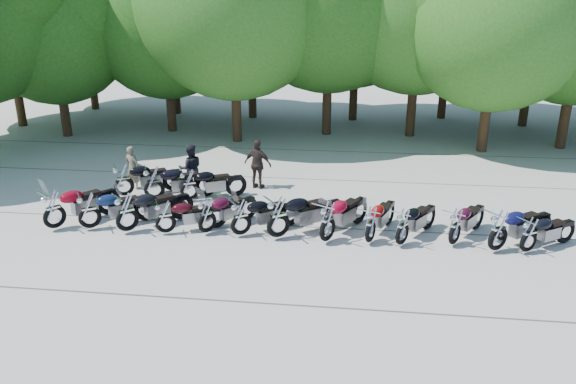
# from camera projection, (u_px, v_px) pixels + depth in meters

# --- Properties ---
(ground) EXTENTS (90.00, 90.00, 0.00)m
(ground) POSITION_uv_depth(u_px,v_px,m) (282.00, 247.00, 15.69)
(ground) COLOR #9F9A90
(ground) RESTS_ON ground
(tree_0) EXTENTS (7.50, 7.50, 9.21)m
(tree_0) POSITION_uv_depth(u_px,v_px,m) (5.00, 17.00, 27.64)
(tree_0) COLOR #3A2614
(tree_0) RESTS_ON ground
(tree_1) EXTENTS (6.97, 6.97, 8.55)m
(tree_1) POSITION_uv_depth(u_px,v_px,m) (53.00, 29.00, 25.77)
(tree_1) COLOR #3A2614
(tree_1) RESTS_ON ground
(tree_2) EXTENTS (7.31, 7.31, 8.97)m
(tree_2) POSITION_uv_depth(u_px,v_px,m) (165.00, 22.00, 26.65)
(tree_2) COLOR #3A2614
(tree_2) RESTS_ON ground
(tree_3) EXTENTS (8.70, 8.70, 10.67)m
(tree_3) POSITION_uv_depth(u_px,v_px,m) (233.00, 0.00, 24.41)
(tree_3) COLOR #3A2614
(tree_3) RESTS_ON ground
(tree_6) EXTENTS (8.00, 8.00, 9.82)m
(tree_6) POSITION_uv_depth(u_px,v_px,m) (498.00, 14.00, 22.95)
(tree_6) COLOR #3A2614
(tree_6) RESTS_ON ground
(tree_9) EXTENTS (7.59, 7.59, 9.32)m
(tree_9) POSITION_uv_depth(u_px,v_px,m) (84.00, 12.00, 31.71)
(tree_9) COLOR #3A2614
(tree_9) RESTS_ON ground
(tree_10) EXTENTS (7.78, 7.78, 9.55)m
(tree_10) POSITION_uv_depth(u_px,v_px,m) (170.00, 11.00, 30.50)
(tree_10) COLOR #3A2614
(tree_10) RESTS_ON ground
(tree_11) EXTENTS (7.56, 7.56, 9.28)m
(tree_11) POSITION_uv_depth(u_px,v_px,m) (251.00, 15.00, 29.55)
(tree_11) COLOR #3A2614
(tree_11) RESTS_ON ground
(tree_12) EXTENTS (7.88, 7.88, 9.67)m
(tree_12) POSITION_uv_depth(u_px,v_px,m) (357.00, 10.00, 28.89)
(tree_12) COLOR #3A2614
(tree_12) RESTS_ON ground
(tree_13) EXTENTS (8.31, 8.31, 10.20)m
(tree_13) POSITION_uv_depth(u_px,v_px,m) (452.00, 4.00, 29.18)
(tree_13) COLOR #3A2614
(tree_13) RESTS_ON ground
(tree_14) EXTENTS (8.02, 8.02, 9.84)m
(tree_14) POSITION_uv_depth(u_px,v_px,m) (539.00, 9.00, 27.52)
(tree_14) COLOR #3A2614
(tree_14) RESTS_ON ground
(motorcycle_0) EXTENTS (2.07, 2.39, 1.38)m
(motorcycle_0) POSITION_uv_depth(u_px,v_px,m) (53.00, 208.00, 16.58)
(motorcycle_0) COLOR maroon
(motorcycle_0) RESTS_ON ground
(motorcycle_1) EXTENTS (2.34, 1.85, 1.31)m
(motorcycle_1) POSITION_uv_depth(u_px,v_px,m) (89.00, 209.00, 16.59)
(motorcycle_1) COLOR #0D1B39
(motorcycle_1) RESTS_ON ground
(motorcycle_2) EXTENTS (2.27, 2.24, 1.38)m
(motorcycle_2) POSITION_uv_depth(u_px,v_px,m) (126.00, 211.00, 16.37)
(motorcycle_2) COLOR black
(motorcycle_2) RESTS_ON ground
(motorcycle_3) EXTENTS (2.15, 1.47, 1.17)m
(motorcycle_3) POSITION_uv_depth(u_px,v_px,m) (165.00, 216.00, 16.31)
(motorcycle_3) COLOR black
(motorcycle_3) RESTS_ON ground
(motorcycle_4) EXTENTS (1.88, 2.15, 1.24)m
(motorcycle_4) POSITION_uv_depth(u_px,v_px,m) (207.00, 214.00, 16.33)
(motorcycle_4) COLOR #3D081C
(motorcycle_4) RESTS_ON ground
(motorcycle_5) EXTENTS (2.22, 1.88, 1.27)m
(motorcycle_5) POSITION_uv_depth(u_px,v_px,m) (241.00, 216.00, 16.15)
(motorcycle_5) COLOR black
(motorcycle_5) RESTS_ON ground
(motorcycle_6) EXTENTS (2.53, 2.15, 1.45)m
(motorcycle_6) POSITION_uv_depth(u_px,v_px,m) (278.00, 216.00, 15.95)
(motorcycle_6) COLOR black
(motorcycle_6) RESTS_ON ground
(motorcycle_7) EXTENTS (1.88, 2.49, 1.39)m
(motorcycle_7) POSITION_uv_depth(u_px,v_px,m) (328.00, 220.00, 15.73)
(motorcycle_7) COLOR #9D051F
(motorcycle_7) RESTS_ON ground
(motorcycle_8) EXTENTS (1.43, 2.28, 1.24)m
(motorcycle_8) POSITION_uv_depth(u_px,v_px,m) (371.00, 224.00, 15.70)
(motorcycle_8) COLOR #8B0505
(motorcycle_8) RESTS_ON ground
(motorcycle_9) EXTENTS (1.76, 2.20, 1.24)m
(motorcycle_9) POSITION_uv_depth(u_px,v_px,m) (403.00, 226.00, 15.54)
(motorcycle_9) COLOR black
(motorcycle_9) RESTS_ON ground
(motorcycle_10) EXTENTS (1.75, 2.18, 1.23)m
(motorcycle_10) POSITION_uv_depth(u_px,v_px,m) (455.00, 226.00, 15.57)
(motorcycle_10) COLOR #3C081C
(motorcycle_10) RESTS_ON ground
(motorcycle_11) EXTENTS (2.40, 2.02, 1.37)m
(motorcycle_11) POSITION_uv_depth(u_px,v_px,m) (499.00, 229.00, 15.16)
(motorcycle_11) COLOR #0C0E37
(motorcycle_11) RESTS_ON ground
(motorcycle_12) EXTENTS (2.07, 1.67, 1.17)m
(motorcycle_12) POSITION_uv_depth(u_px,v_px,m) (529.00, 234.00, 15.13)
(motorcycle_12) COLOR black
(motorcycle_12) RESTS_ON ground
(motorcycle_13) EXTENTS (2.44, 1.81, 1.35)m
(motorcycle_13) POSITION_uv_depth(u_px,v_px,m) (123.00, 179.00, 19.19)
(motorcycle_13) COLOR black
(motorcycle_13) RESTS_ON ground
(motorcycle_14) EXTENTS (2.50, 1.59, 1.36)m
(motorcycle_14) POSITION_uv_depth(u_px,v_px,m) (154.00, 182.00, 18.87)
(motorcycle_14) COLOR black
(motorcycle_14) RESTS_ON ground
(motorcycle_15) EXTENTS (2.31, 1.61, 1.27)m
(motorcycle_15) POSITION_uv_depth(u_px,v_px,m) (189.00, 184.00, 18.84)
(motorcycle_15) COLOR black
(motorcycle_15) RESTS_ON ground
(rider_0) EXTENTS (0.66, 0.53, 1.59)m
(rider_0) POSITION_uv_depth(u_px,v_px,m) (133.00, 168.00, 19.99)
(rider_0) COLOR brown
(rider_0) RESTS_ON ground
(rider_1) EXTENTS (1.02, 0.92, 1.73)m
(rider_1) POSITION_uv_depth(u_px,v_px,m) (191.00, 168.00, 19.67)
(rider_1) COLOR black
(rider_1) RESTS_ON ground
(rider_2) EXTENTS (1.14, 0.73, 1.80)m
(rider_2) POSITION_uv_depth(u_px,v_px,m) (258.00, 164.00, 20.02)
(rider_2) COLOR #2B201D
(rider_2) RESTS_ON ground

